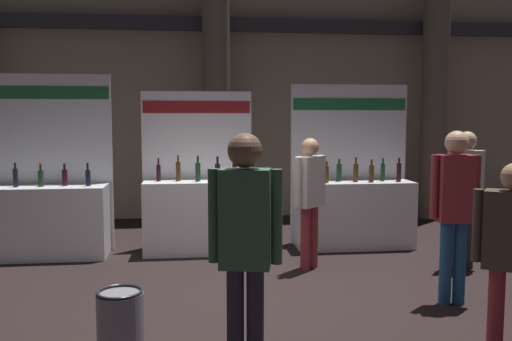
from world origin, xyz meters
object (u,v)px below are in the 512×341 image
at_px(exhibitor_booth_1, 198,210).
at_px(exhibitor_booth_2, 353,206).
at_px(visitor_0, 465,188).
at_px(visitor_5, 310,192).
at_px(visitor_1, 245,239).
at_px(visitor_6, 455,202).
at_px(trash_bin, 121,327).
at_px(visitor_2, 512,247).
at_px(exhibitor_booth_0, 43,213).

distance_m(exhibitor_booth_1, exhibitor_booth_2, 2.32).
relative_size(visitor_0, visitor_5, 1.05).
height_order(visitor_1, visitor_6, visitor_1).
height_order(trash_bin, visitor_2, visitor_2).
bearing_deg(visitor_2, exhibitor_booth_1, 156.15).
xyz_separation_m(visitor_2, visitor_5, (-0.96, 2.85, 0.05)).
bearing_deg(exhibitor_booth_0, visitor_0, -12.96).
distance_m(visitor_0, visitor_2, 2.80).
bearing_deg(visitor_5, trash_bin, 6.66).
bearing_deg(visitor_1, visitor_2, 15.61).
xyz_separation_m(trash_bin, visitor_5, (2.05, 2.47, 0.70)).
height_order(exhibitor_booth_1, trash_bin, exhibitor_booth_1).
height_order(exhibitor_booth_2, visitor_0, exhibitor_booth_2).
bearing_deg(exhibitor_booth_2, visitor_6, -84.14).
distance_m(exhibitor_booth_1, visitor_5, 1.81).
relative_size(visitor_0, visitor_1, 0.97).
bearing_deg(exhibitor_booth_1, visitor_1, -85.91).
distance_m(visitor_0, visitor_6, 1.46).
relative_size(visitor_0, visitor_6, 0.98).
bearing_deg(exhibitor_booth_2, visitor_1, -116.44).
bearing_deg(visitor_0, visitor_1, 39.98).
bearing_deg(visitor_5, exhibitor_booth_2, -173.04).
relative_size(exhibitor_booth_1, visitor_0, 1.32).
distance_m(visitor_2, visitor_5, 3.01).
height_order(visitor_0, visitor_6, visitor_6).
bearing_deg(trash_bin, visitor_1, -28.16).
bearing_deg(visitor_6, exhibitor_booth_0, -21.98).
xyz_separation_m(trash_bin, visitor_1, (0.93, -0.50, 0.79)).
xyz_separation_m(visitor_0, visitor_6, (-0.77, -1.24, 0.02)).
relative_size(exhibitor_booth_2, visitor_5, 1.45).
relative_size(trash_bin, visitor_6, 0.33).
bearing_deg(trash_bin, visitor_5, 50.33).
bearing_deg(visitor_2, exhibitor_booth_0, 174.41).
xyz_separation_m(visitor_0, visitor_1, (-3.07, -2.73, 0.04)).
bearing_deg(visitor_2, visitor_6, 115.66).
relative_size(exhibitor_booth_2, trash_bin, 4.13).
bearing_deg(exhibitor_booth_2, visitor_5, -129.37).
bearing_deg(visitor_0, visitor_2, 67.42).
height_order(exhibitor_booth_2, visitor_6, exhibitor_booth_2).
distance_m(exhibitor_booth_2, visitor_0, 1.77).
distance_m(visitor_2, visitor_6, 1.40).
bearing_deg(exhibitor_booth_1, visitor_0, -21.40).
relative_size(exhibitor_booth_2, visitor_2, 1.54).
xyz_separation_m(exhibitor_booth_1, visitor_1, (0.29, -4.05, 0.48)).
distance_m(trash_bin, visitor_0, 4.65).
bearing_deg(exhibitor_booth_1, visitor_2, -58.99).
relative_size(exhibitor_booth_0, exhibitor_booth_1, 1.10).
height_order(exhibitor_booth_1, visitor_2, exhibitor_booth_1).
relative_size(exhibitor_booth_0, exhibitor_booth_2, 1.05).
bearing_deg(trash_bin, visitor_0, 29.09).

